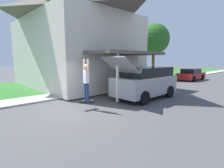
{
  "coord_description": "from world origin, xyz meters",
  "views": [
    {
      "loc": [
        7.24,
        -4.24,
        2.47
      ],
      "look_at": [
        0.37,
        2.23,
        1.13
      ],
      "focal_mm": 28.0,
      "sensor_mm": 36.0,
      "label": 1
    }
  ],
  "objects_px": {
    "skateboarder": "(86,79)",
    "skateboard": "(87,102)",
    "lawn_tree_far": "(154,39)",
    "suv_parked": "(145,82)",
    "car_down_street": "(191,75)",
    "lawn_tree_near": "(80,9)"
  },
  "relations": [
    {
      "from": "lawn_tree_near",
      "to": "car_down_street",
      "type": "distance_m",
      "value": 14.79
    },
    {
      "from": "lawn_tree_far",
      "to": "skateboarder",
      "type": "relative_size",
      "value": 3.36
    },
    {
      "from": "lawn_tree_near",
      "to": "skateboard",
      "type": "bearing_deg",
      "value": -31.17
    },
    {
      "from": "suv_parked",
      "to": "car_down_street",
      "type": "height_order",
      "value": "suv_parked"
    },
    {
      "from": "lawn_tree_far",
      "to": "car_down_street",
      "type": "relative_size",
      "value": 1.55
    },
    {
      "from": "lawn_tree_near",
      "to": "lawn_tree_far",
      "type": "distance_m",
      "value": 11.26
    },
    {
      "from": "skateboarder",
      "to": "skateboard",
      "type": "distance_m",
      "value": 1.16
    },
    {
      "from": "lawn_tree_far",
      "to": "skateboarder",
      "type": "bearing_deg",
      "value": -68.42
    },
    {
      "from": "skateboarder",
      "to": "skateboard",
      "type": "xyz_separation_m",
      "value": [
        0.03,
        0.02,
        -1.16
      ]
    },
    {
      "from": "lawn_tree_near",
      "to": "car_down_street",
      "type": "xyz_separation_m",
      "value": [
        3.2,
        13.3,
        -5.62
      ]
    },
    {
      "from": "lawn_tree_far",
      "to": "suv_parked",
      "type": "distance_m",
      "value": 12.28
    },
    {
      "from": "car_down_street",
      "to": "suv_parked",
      "type": "bearing_deg",
      "value": -80.1
    },
    {
      "from": "lawn_tree_near",
      "to": "lawn_tree_far",
      "type": "xyz_separation_m",
      "value": [
        -0.74,
        11.16,
        -1.33
      ]
    },
    {
      "from": "lawn_tree_near",
      "to": "skateboarder",
      "type": "xyz_separation_m",
      "value": [
        4.86,
        -2.98,
        -4.76
      ]
    },
    {
      "from": "car_down_street",
      "to": "skateboarder",
      "type": "distance_m",
      "value": 16.39
    },
    {
      "from": "car_down_street",
      "to": "skateboarder",
      "type": "height_order",
      "value": "skateboarder"
    },
    {
      "from": "car_down_street",
      "to": "skateboard",
      "type": "relative_size",
      "value": 5.47
    },
    {
      "from": "lawn_tree_far",
      "to": "skateboard",
      "type": "relative_size",
      "value": 8.47
    },
    {
      "from": "suv_parked",
      "to": "skateboard",
      "type": "height_order",
      "value": "suv_parked"
    },
    {
      "from": "suv_parked",
      "to": "car_down_street",
      "type": "bearing_deg",
      "value": 99.9
    },
    {
      "from": "lawn_tree_far",
      "to": "skateboarder",
      "type": "xyz_separation_m",
      "value": [
        5.59,
        -14.14,
        -3.43
      ]
    },
    {
      "from": "suv_parked",
      "to": "skateboarder",
      "type": "xyz_separation_m",
      "value": [
        -0.46,
        -4.19,
        0.46
      ]
    }
  ]
}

